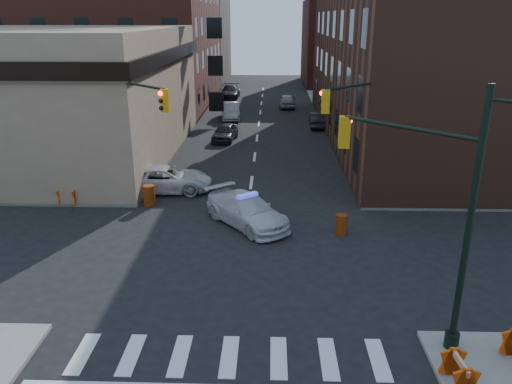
# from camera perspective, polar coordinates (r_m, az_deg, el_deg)

# --- Properties ---
(ground) EXTENTS (140.00, 140.00, 0.00)m
(ground) POSITION_cam_1_polar(r_m,az_deg,el_deg) (21.72, -1.60, -7.25)
(ground) COLOR black
(ground) RESTS_ON ground
(sidewalk_nw) EXTENTS (34.00, 54.50, 0.15)m
(sidewalk_nw) POSITION_cam_1_polar(r_m,az_deg,el_deg) (58.27, -23.05, 8.36)
(sidewalk_nw) COLOR gray
(sidewalk_nw) RESTS_ON ground
(sidewalk_ne) EXTENTS (34.00, 54.50, 0.15)m
(sidewalk_ne) POSITION_cam_1_polar(r_m,az_deg,el_deg) (57.32, 24.36, 8.02)
(sidewalk_ne) COLOR gray
(sidewalk_ne) RESTS_ON ground
(bank_building) EXTENTS (22.00, 22.00, 9.00)m
(bank_building) POSITION_cam_1_polar(r_m,az_deg,el_deg) (40.57, -25.32, 10.19)
(bank_building) COLOR #9A8565
(bank_building) RESTS_ON ground
(commercial_row_ne) EXTENTS (14.00, 34.00, 14.00)m
(commercial_row_ne) POSITION_cam_1_polar(r_m,az_deg,el_deg) (43.59, 18.11, 14.91)
(commercial_row_ne) COLOR #542F21
(commercial_row_ne) RESTS_ON ground
(filler_nw) EXTENTS (20.00, 18.00, 16.00)m
(filler_nw) POSITION_cam_1_polar(r_m,az_deg,el_deg) (83.18, -10.68, 17.94)
(filler_nw) COLOR brown
(filler_nw) RESTS_ON ground
(filler_ne) EXTENTS (16.00, 16.00, 12.00)m
(filler_ne) POSITION_cam_1_polar(r_m,az_deg,el_deg) (78.51, 11.64, 16.34)
(filler_ne) COLOR #58281B
(filler_ne) RESTS_ON ground
(signal_pole_se) EXTENTS (5.40, 5.27, 8.00)m
(signal_pole_se) POSITION_cam_1_polar(r_m,az_deg,el_deg) (15.54, 19.79, -1.09)
(signal_pole_se) COLOR black
(signal_pole_se) RESTS_ON sidewalk_se
(signal_pole_nw) EXTENTS (3.58, 3.67, 8.00)m
(signal_pole_nw) POSITION_cam_1_polar(r_m,az_deg,el_deg) (26.26, -13.95, 6.97)
(signal_pole_nw) COLOR black
(signal_pole_nw) RESTS_ON sidewalk_nw
(signal_pole_ne) EXTENTS (3.67, 3.58, 8.00)m
(signal_pole_ne) POSITION_cam_1_polar(r_m,az_deg,el_deg) (25.73, 12.20, 6.85)
(signal_pole_ne) COLOR black
(signal_pole_ne) RESTS_ON sidewalk_ne
(tree_ne_near) EXTENTS (3.00, 3.00, 4.85)m
(tree_ne_near) POSITION_cam_1_polar(r_m,az_deg,el_deg) (46.23, 9.79, 11.39)
(tree_ne_near) COLOR black
(tree_ne_near) RESTS_ON sidewalk_ne
(tree_ne_far) EXTENTS (3.00, 3.00, 4.85)m
(tree_ne_far) POSITION_cam_1_polar(r_m,az_deg,el_deg) (54.10, 8.67, 12.59)
(tree_ne_far) COLOR black
(tree_ne_far) RESTS_ON sidewalk_ne
(police_car) EXTENTS (4.86, 5.32, 1.49)m
(police_car) POSITION_cam_1_polar(r_m,az_deg,el_deg) (24.51, -1.05, -2.12)
(police_car) COLOR silver
(police_car) RESTS_ON ground
(pickup) EXTENTS (5.56, 2.83, 1.50)m
(pickup) POSITION_cam_1_polar(r_m,az_deg,el_deg) (29.67, -10.29, 1.46)
(pickup) COLOR silver
(pickup) RESTS_ON ground
(parked_car_wnear) EXTENTS (2.18, 4.28, 1.39)m
(parked_car_wnear) POSITION_cam_1_polar(r_m,az_deg,el_deg) (41.62, -3.56, 6.85)
(parked_car_wnear) COLOR black
(parked_car_wnear) RESTS_ON ground
(parked_car_wfar) EXTENTS (2.25, 5.09, 1.63)m
(parked_car_wfar) POSITION_cam_1_polar(r_m,az_deg,el_deg) (50.51, -2.96, 9.23)
(parked_car_wfar) COLOR #92939A
(parked_car_wfar) RESTS_ON ground
(parked_car_wdeep) EXTENTS (2.38, 5.57, 1.60)m
(parked_car_wdeep) POSITION_cam_1_polar(r_m,az_deg,el_deg) (63.86, -3.00, 11.37)
(parked_car_wdeep) COLOR black
(parked_car_wdeep) RESTS_ON ground
(parked_car_enear) EXTENTS (1.54, 4.19, 1.37)m
(parked_car_enear) POSITION_cam_1_polar(r_m,az_deg,el_deg) (47.02, 7.07, 8.19)
(parked_car_enear) COLOR black
(parked_car_enear) RESTS_ON ground
(parked_car_efar) EXTENTS (1.79, 4.38, 1.49)m
(parked_car_efar) POSITION_cam_1_polar(r_m,az_deg,el_deg) (57.20, 3.59, 10.36)
(parked_car_efar) COLOR gray
(parked_car_efar) RESTS_ON ground
(pedestrian_a) EXTENTS (0.58, 0.40, 1.55)m
(pedestrian_a) POSITION_cam_1_polar(r_m,az_deg,el_deg) (32.23, -19.11, 2.45)
(pedestrian_a) COLOR black
(pedestrian_a) RESTS_ON sidewalk_nw
(pedestrian_b) EXTENTS (0.98, 0.84, 1.73)m
(pedestrian_b) POSITION_cam_1_polar(r_m,az_deg,el_deg) (31.59, -18.15, 2.40)
(pedestrian_b) COLOR black
(pedestrian_b) RESTS_ON sidewalk_nw
(pedestrian_c) EXTENTS (1.18, 0.62, 1.92)m
(pedestrian_c) POSITION_cam_1_polar(r_m,az_deg,el_deg) (29.79, -24.19, 0.82)
(pedestrian_c) COLOR #212732
(pedestrian_c) RESTS_ON sidewalk_nw
(barrel_road) EXTENTS (0.68, 0.68, 0.98)m
(barrel_road) POSITION_cam_1_polar(r_m,az_deg,el_deg) (23.89, 9.72, -3.68)
(barrel_road) COLOR #E7540A
(barrel_road) RESTS_ON ground
(barrel_bank) EXTENTS (0.67, 0.67, 1.14)m
(barrel_bank) POSITION_cam_1_polar(r_m,az_deg,el_deg) (27.68, -12.12, -0.39)
(barrel_bank) COLOR red
(barrel_bank) RESTS_ON ground
(barricade_se_a) EXTENTS (0.64, 1.17, 0.85)m
(barricade_se_a) POSITION_cam_1_polar(r_m,az_deg,el_deg) (15.51, 22.16, -18.54)
(barricade_se_a) COLOR red
(barricade_se_a) RESTS_ON sidewalk_se
(barricade_nw_a) EXTENTS (1.38, 0.78, 1.00)m
(barricade_nw_a) POSITION_cam_1_polar(r_m,az_deg,el_deg) (30.23, -17.52, 0.99)
(barricade_nw_a) COLOR #C14C09
(barricade_nw_a) RESTS_ON sidewalk_nw
(barricade_nw_b) EXTENTS (1.23, 0.71, 0.88)m
(barricade_nw_b) POSITION_cam_1_polar(r_m,az_deg,el_deg) (28.86, -20.64, -0.37)
(barricade_nw_b) COLOR #DC3E0A
(barricade_nw_b) RESTS_ON sidewalk_nw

